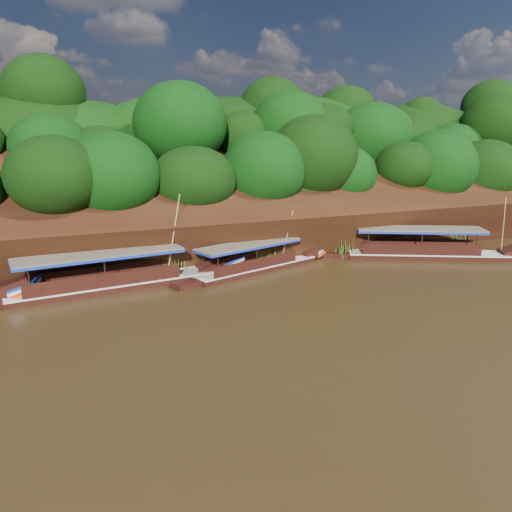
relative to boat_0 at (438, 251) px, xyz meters
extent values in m
plane|color=black|center=(-14.69, -6.06, -0.56)|extent=(160.00, 160.00, 0.00)
cube|color=black|center=(-14.69, 9.94, 2.94)|extent=(120.00, 16.12, 13.64)
cube|color=black|center=(-14.69, 19.94, -0.56)|extent=(120.00, 24.00, 12.00)
ellipsoid|color=#163909|center=(-20.69, 8.94, 2.94)|extent=(18.00, 8.00, 6.40)
ellipsoid|color=#163909|center=(-14.69, 16.94, 8.64)|extent=(24.00, 11.00, 8.40)
ellipsoid|color=#163909|center=(9.31, 8.44, 2.84)|extent=(18.00, 8.00, 6.00)
ellipsoid|color=#163909|center=(19.31, 15.94, 8.24)|extent=(22.00, 10.00, 8.00)
cube|color=black|center=(-0.70, 0.36, -0.56)|extent=(12.53, 7.85, 0.91)
cube|color=silver|center=(-0.70, 0.36, -0.13)|extent=(12.56, 7.91, 0.10)
cube|color=brown|center=(-1.42, 0.72, 1.87)|extent=(10.18, 6.87, 0.12)
cube|color=navy|center=(-1.42, 0.72, 1.75)|extent=(10.18, 6.87, 0.18)
cylinder|color=tan|center=(4.02, -2.61, 2.36)|extent=(1.56, 1.20, 4.61)
cube|color=black|center=(-15.23, 2.23, -0.56)|extent=(10.74, 5.10, 0.80)
cube|color=silver|center=(-15.23, 2.23, -0.18)|extent=(10.76, 5.15, 0.09)
cube|color=black|center=(-9.52, 4.05, 0.06)|extent=(2.85, 2.16, 1.50)
cube|color=navy|center=(-8.89, 4.25, 0.33)|extent=(1.71, 1.85, 0.55)
cube|color=red|center=(-8.89, 4.25, 0.02)|extent=(1.71, 1.85, 0.55)
cube|color=brown|center=(-15.87, 2.03, 1.58)|extent=(8.63, 4.67, 0.11)
cube|color=navy|center=(-15.87, 2.03, 1.47)|extent=(8.63, 4.67, 0.16)
cylinder|color=tan|center=(-12.53, 2.53, 1.85)|extent=(0.70, 0.65, 3.96)
cube|color=black|center=(-25.49, 1.77, -0.56)|extent=(13.58, 3.73, 0.91)
cube|color=silver|center=(-25.49, 1.77, -0.12)|extent=(13.59, 3.80, 0.10)
cube|color=black|center=(-17.99, 2.62, 0.15)|extent=(3.32, 2.02, 1.80)
cube|color=navy|center=(-17.16, 2.71, 0.45)|extent=(1.83, 1.92, 0.67)
cube|color=red|center=(-17.16, 2.71, 0.11)|extent=(1.83, 1.92, 0.67)
cube|color=brown|center=(-26.32, 1.67, 1.89)|extent=(10.73, 3.74, 0.12)
cube|color=navy|center=(-26.32, 1.67, 1.77)|extent=(10.73, 3.74, 0.18)
cylinder|color=tan|center=(-21.43, 2.02, 2.69)|extent=(1.34, 0.86, 5.41)
cube|color=black|center=(-31.64, 1.53, 0.20)|extent=(3.33, 2.45, 1.80)
cube|color=navy|center=(-30.88, 1.34, 0.52)|extent=(1.94, 2.17, 0.65)
cube|color=red|center=(-30.88, 1.34, 0.15)|extent=(1.94, 2.17, 0.65)
cone|color=#336318|center=(-28.13, 3.85, 0.26)|extent=(1.50, 1.50, 1.65)
cone|color=#336318|center=(-21.10, 2.92, 0.29)|extent=(1.50, 1.50, 1.69)
cone|color=#336318|center=(-13.96, 3.25, 0.24)|extent=(1.50, 1.50, 1.61)
cone|color=#336318|center=(-6.89, 3.32, 0.45)|extent=(1.50, 1.50, 2.03)
cone|color=#336318|center=(-2.02, 3.34, 0.23)|extent=(1.50, 1.50, 1.59)
cone|color=#336318|center=(5.26, 3.15, 0.42)|extent=(1.50, 1.50, 1.96)
camera|label=1|loc=(-29.22, -30.80, 9.35)|focal=35.00mm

